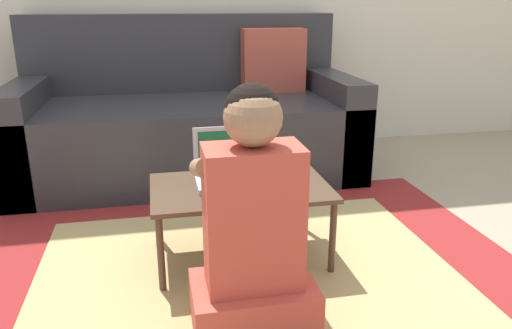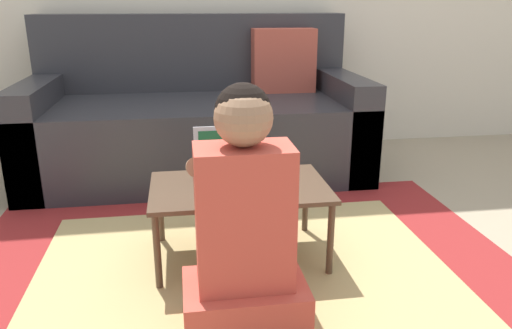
{
  "view_description": "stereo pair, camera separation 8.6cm",
  "coord_description": "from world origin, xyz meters",
  "px_view_note": "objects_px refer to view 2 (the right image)",
  "views": [
    {
      "loc": [
        -0.42,
        -1.69,
        0.93
      ],
      "look_at": [
        -0.07,
        0.02,
        0.35
      ],
      "focal_mm": 35.0,
      "sensor_mm": 36.0,
      "label": 1
    },
    {
      "loc": [
        -0.33,
        -1.7,
        0.93
      ],
      "look_at": [
        -0.07,
        0.02,
        0.35
      ],
      "focal_mm": 35.0,
      "sensor_mm": 36.0,
      "label": 2
    }
  ],
  "objects_px": {
    "person_seated": "(244,230)",
    "laptop_desk": "(239,193)",
    "laptop": "(230,173)",
    "computer_mouse": "(282,179)",
    "couch": "(199,119)"
  },
  "relations": [
    {
      "from": "person_seated",
      "to": "couch",
      "type": "bearing_deg",
      "value": 92.23
    },
    {
      "from": "couch",
      "to": "computer_mouse",
      "type": "distance_m",
      "value": 1.12
    },
    {
      "from": "couch",
      "to": "computer_mouse",
      "type": "height_order",
      "value": "couch"
    },
    {
      "from": "laptop",
      "to": "person_seated",
      "type": "height_order",
      "value": "person_seated"
    },
    {
      "from": "laptop_desk",
      "to": "laptop",
      "type": "xyz_separation_m",
      "value": [
        -0.03,
        0.04,
        0.06
      ]
    },
    {
      "from": "laptop_desk",
      "to": "couch",
      "type": "bearing_deg",
      "value": 95.11
    },
    {
      "from": "couch",
      "to": "person_seated",
      "type": "relative_size",
      "value": 2.45
    },
    {
      "from": "person_seated",
      "to": "laptop_desk",
      "type": "bearing_deg",
      "value": 84.85
    },
    {
      "from": "laptop_desk",
      "to": "laptop",
      "type": "distance_m",
      "value": 0.08
    },
    {
      "from": "couch",
      "to": "laptop",
      "type": "distance_m",
      "value": 1.04
    },
    {
      "from": "laptop_desk",
      "to": "laptop",
      "type": "bearing_deg",
      "value": 122.13
    },
    {
      "from": "laptop",
      "to": "computer_mouse",
      "type": "relative_size",
      "value": 2.65
    },
    {
      "from": "computer_mouse",
      "to": "laptop_desk",
      "type": "bearing_deg",
      "value": 174.99
    },
    {
      "from": "laptop_desk",
      "to": "laptop",
      "type": "relative_size",
      "value": 2.5
    },
    {
      "from": "laptop_desk",
      "to": "person_seated",
      "type": "xyz_separation_m",
      "value": [
        -0.04,
        -0.42,
        0.06
      ]
    }
  ]
}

